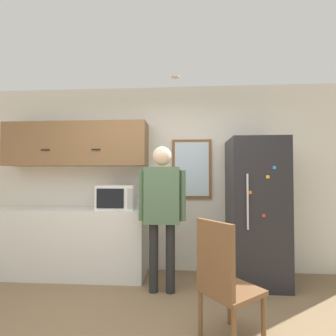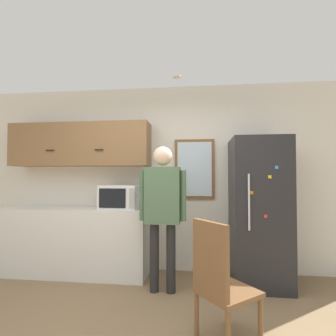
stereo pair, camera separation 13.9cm
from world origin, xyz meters
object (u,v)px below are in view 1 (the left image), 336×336
(microwave, at_px, (118,197))
(refrigerator, at_px, (256,210))
(chair, at_px, (224,279))
(person, at_px, (162,203))

(microwave, height_order, refrigerator, refrigerator)
(microwave, bearing_deg, refrigerator, -1.74)
(refrigerator, xyz_separation_m, chair, (-0.60, -1.29, -0.39))
(refrigerator, distance_m, chair, 1.47)
(microwave, relative_size, person, 0.29)
(microwave, xyz_separation_m, chair, (1.24, -1.35, -0.55))
(chair, bearing_deg, person, -6.64)
(microwave, distance_m, refrigerator, 1.85)
(person, distance_m, refrigerator, 1.25)
(person, height_order, chair, person)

